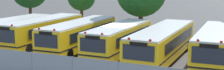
{
  "coord_description": "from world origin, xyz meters",
  "views": [
    {
      "loc": [
        9.91,
        -24.0,
        6.18
      ],
      "look_at": [
        -0.66,
        0.0,
        1.6
      ],
      "focal_mm": 52.02,
      "sensor_mm": 36.0,
      "label": 1
    }
  ],
  "objects_px": {
    "school_bus_2": "(80,34)",
    "school_bus_5": "(216,45)",
    "school_bus_1": "(43,31)",
    "school_bus_4": "(163,42)",
    "school_bus_3": "(119,39)",
    "school_bus_0": "(10,30)"
  },
  "relations": [
    {
      "from": "school_bus_1",
      "to": "school_bus_5",
      "type": "bearing_deg",
      "value": -178.5
    },
    {
      "from": "school_bus_0",
      "to": "school_bus_5",
      "type": "relative_size",
      "value": 1.03
    },
    {
      "from": "school_bus_0",
      "to": "school_bus_5",
      "type": "distance_m",
      "value": 18.81
    },
    {
      "from": "school_bus_2",
      "to": "school_bus_3",
      "type": "distance_m",
      "value": 3.85
    },
    {
      "from": "school_bus_2",
      "to": "school_bus_5",
      "type": "height_order",
      "value": "school_bus_5"
    },
    {
      "from": "school_bus_1",
      "to": "school_bus_5",
      "type": "relative_size",
      "value": 0.97
    },
    {
      "from": "school_bus_3",
      "to": "school_bus_5",
      "type": "relative_size",
      "value": 0.93
    },
    {
      "from": "school_bus_3",
      "to": "school_bus_4",
      "type": "distance_m",
      "value": 3.64
    },
    {
      "from": "school_bus_2",
      "to": "school_bus_4",
      "type": "xyz_separation_m",
      "value": [
        7.47,
        -0.33,
        -0.02
      ]
    },
    {
      "from": "school_bus_1",
      "to": "school_bus_3",
      "type": "distance_m",
      "value": 7.52
    },
    {
      "from": "school_bus_5",
      "to": "school_bus_2",
      "type": "bearing_deg",
      "value": -1.97
    },
    {
      "from": "school_bus_0",
      "to": "school_bus_3",
      "type": "relative_size",
      "value": 1.1
    },
    {
      "from": "school_bus_0",
      "to": "school_bus_3",
      "type": "height_order",
      "value": "school_bus_3"
    },
    {
      "from": "school_bus_4",
      "to": "school_bus_0",
      "type": "bearing_deg",
      "value": 0.43
    },
    {
      "from": "school_bus_5",
      "to": "school_bus_1",
      "type": "bearing_deg",
      "value": -1.06
    },
    {
      "from": "school_bus_5",
      "to": "school_bus_3",
      "type": "bearing_deg",
      "value": -0.33
    },
    {
      "from": "school_bus_2",
      "to": "school_bus_5",
      "type": "distance_m",
      "value": 11.35
    },
    {
      "from": "school_bus_2",
      "to": "school_bus_5",
      "type": "relative_size",
      "value": 1.02
    },
    {
      "from": "school_bus_2",
      "to": "school_bus_4",
      "type": "bearing_deg",
      "value": 176.52
    },
    {
      "from": "school_bus_4",
      "to": "school_bus_1",
      "type": "bearing_deg",
      "value": -0.07
    },
    {
      "from": "school_bus_1",
      "to": "school_bus_3",
      "type": "height_order",
      "value": "school_bus_1"
    },
    {
      "from": "school_bus_1",
      "to": "school_bus_4",
      "type": "bearing_deg",
      "value": -179.39
    }
  ]
}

